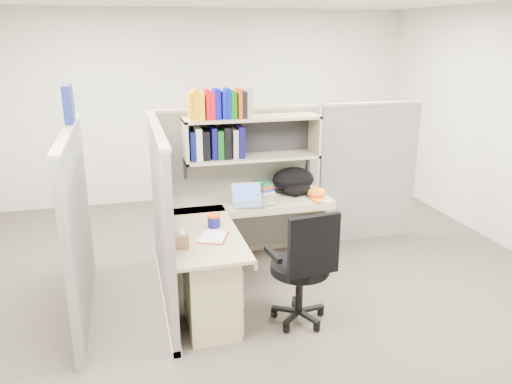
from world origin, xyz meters
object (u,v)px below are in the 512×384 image
object	(u,v)px
desk	(224,264)
laptop	(248,195)
snack_canister	(214,221)
task_chair	(302,285)
backpack	(295,181)

from	to	relation	value
desk	laptop	size ratio (longest dim) A/B	5.86
snack_canister	task_chair	distance (m)	0.95
task_chair	desk	bearing A→B (deg)	145.64
backpack	snack_canister	xyz separation A→B (m)	(-1.01, -0.74, -0.07)
task_chair	laptop	bearing A→B (deg)	100.71
desk	backpack	bearing A→B (deg)	43.59
desk	backpack	size ratio (longest dim) A/B	3.83
laptop	task_chair	world-z (taller)	task_chair
laptop	backpack	xyz separation A→B (m)	(0.58, 0.26, 0.03)
laptop	backpack	distance (m)	0.64
desk	task_chair	distance (m)	0.71
laptop	backpack	size ratio (longest dim) A/B	0.65
backpack	task_chair	world-z (taller)	task_chair
laptop	task_chair	bearing A→B (deg)	-76.12
snack_canister	laptop	bearing A→B (deg)	48.07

